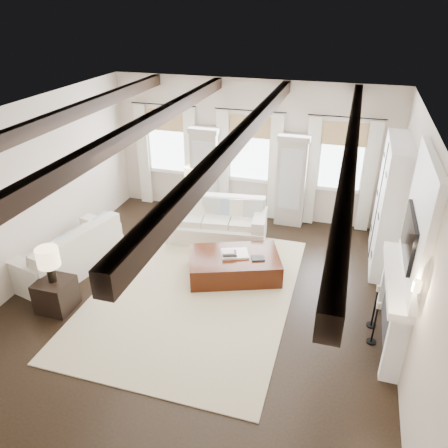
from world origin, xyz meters
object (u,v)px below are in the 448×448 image
(sofa_back, at_px, (218,222))
(side_table_front, at_px, (56,295))
(sofa_left, at_px, (70,254))
(side_table_back, at_px, (192,201))
(ottoman, at_px, (234,266))

(sofa_back, xyz_separation_m, side_table_front, (-1.89, -3.15, -0.09))
(sofa_left, bearing_deg, side_table_front, -68.17)
(sofa_back, bearing_deg, side_table_back, 132.47)
(sofa_left, height_order, side_table_back, sofa_left)
(sofa_left, relative_size, side_table_front, 4.10)
(ottoman, bearing_deg, side_table_back, 104.72)
(sofa_left, relative_size, side_table_back, 3.98)
(sofa_left, bearing_deg, sofa_back, 41.91)
(sofa_left, xyz_separation_m, side_table_front, (0.43, -1.07, -0.10))
(sofa_back, distance_m, sofa_left, 3.12)
(side_table_back, bearing_deg, sofa_back, -47.53)
(side_table_front, bearing_deg, sofa_left, 111.83)
(sofa_back, bearing_deg, side_table_front, -120.97)
(sofa_back, bearing_deg, sofa_left, -138.09)
(sofa_left, distance_m, side_table_back, 3.43)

